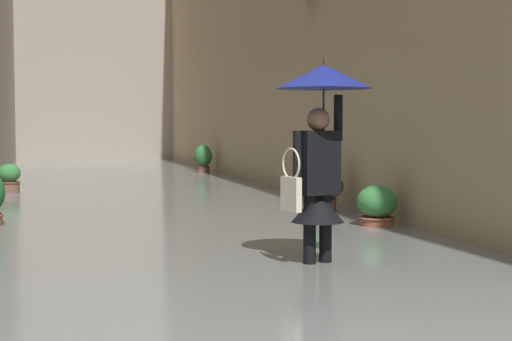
# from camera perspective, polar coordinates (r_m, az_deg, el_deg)

# --- Properties ---
(ground_plane) EXTENTS (68.28, 68.28, 0.00)m
(ground_plane) POSITION_cam_1_polar(r_m,az_deg,el_deg) (15.90, -8.85, -1.97)
(ground_plane) COLOR slate
(flood_water) EXTENTS (6.49, 33.31, 0.16)m
(flood_water) POSITION_cam_1_polar(r_m,az_deg,el_deg) (15.89, -8.85, -1.69)
(flood_water) COLOR slate
(flood_water) RESTS_ON ground_plane
(building_facade_far) EXTENTS (9.29, 1.80, 9.11)m
(building_facade_far) POSITION_cam_1_polar(r_m,az_deg,el_deg) (30.51, -11.75, 9.10)
(building_facade_far) COLOR #A89989
(building_facade_far) RESTS_ON ground_plane
(person_wading) EXTENTS (0.90, 0.90, 2.10)m
(person_wading) POSITION_cam_1_polar(r_m,az_deg,el_deg) (7.39, 4.70, 2.82)
(person_wading) COLOR #4C4233
(person_wading) RESTS_ON ground_plane
(potted_plant_far_left) EXTENTS (0.50, 0.50, 0.90)m
(potted_plant_far_left) POSITION_cam_1_polar(r_m,az_deg,el_deg) (21.50, -3.87, 0.80)
(potted_plant_far_left) COLOR brown
(potted_plant_far_left) RESTS_ON ground_plane
(potted_plant_near_left) EXTENTS (0.53, 0.53, 0.68)m
(potted_plant_near_left) POSITION_cam_1_polar(r_m,az_deg,el_deg) (10.29, 8.82, -2.85)
(potted_plant_near_left) COLOR #9E563D
(potted_plant_near_left) RESTS_ON ground_plane
(potted_plant_far_right) EXTENTS (0.42, 0.42, 0.72)m
(potted_plant_far_right) POSITION_cam_1_polar(r_m,az_deg,el_deg) (15.77, -17.53, -0.76)
(potted_plant_far_right) COLOR brown
(potted_plant_far_right) RESTS_ON ground_plane
(potted_plant_mid_left) EXTENTS (0.64, 0.64, 0.75)m
(potted_plant_mid_left) POSITION_cam_1_polar(r_m,az_deg,el_deg) (11.87, 4.87, -1.59)
(potted_plant_mid_left) COLOR brown
(potted_plant_mid_left) RESTS_ON ground_plane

